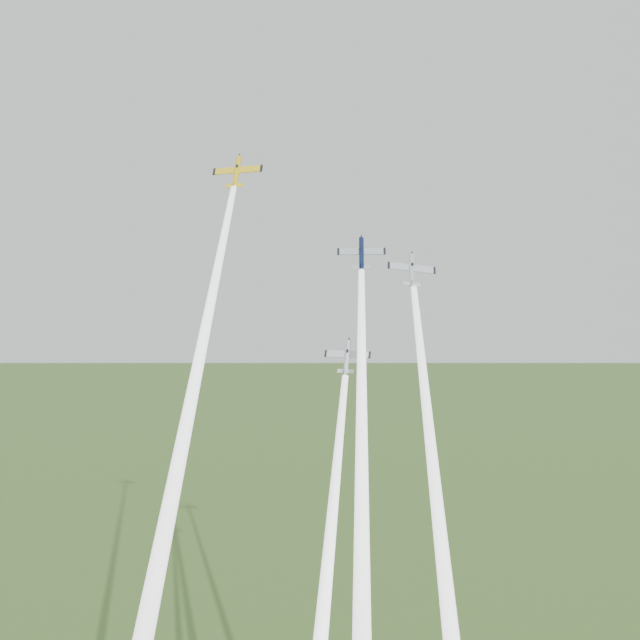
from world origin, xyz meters
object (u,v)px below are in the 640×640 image
Objects in this scene: plane_yellow at (237,172)px; plane_silver_low at (347,357)px; plane_navy at (361,253)px; plane_silver_right at (412,270)px.

plane_yellow reaches higher than plane_silver_low.
plane_silver_low is at bearing -107.63° from plane_navy.
plane_silver_low is (19.86, -7.29, -28.23)m from plane_yellow.
plane_silver_low is at bearing -26.71° from plane_yellow.
plane_silver_low is (-8.20, -6.85, -12.56)m from plane_silver_right.
plane_yellow is 24.24m from plane_navy.
plane_yellow is at bearing 165.24° from plane_navy.
plane_silver_right is 1.08× the size of plane_silver_low.
plane_silver_right is at bearing -12.95° from plane_navy.
plane_yellow is 1.20× the size of plane_silver_low.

